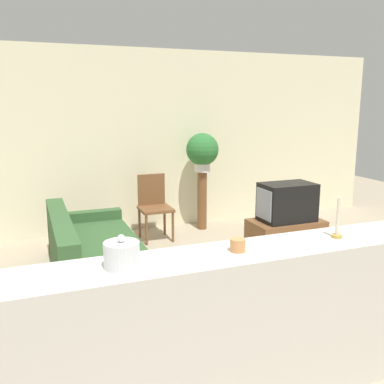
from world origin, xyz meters
TOP-DOWN VIEW (x-y plane):
  - ground_plane at (0.00, 0.00)m, footprint 14.00×14.00m
  - wall_back at (0.00, 3.43)m, footprint 9.00×0.06m
  - couch at (-0.59, 1.76)m, footprint 0.94×1.98m
  - tv_stand at (1.84, 1.63)m, footprint 0.93×0.53m
  - television at (1.83, 1.63)m, footprint 0.68×0.43m
  - wooden_chair at (0.44, 2.86)m, footprint 0.44×0.44m
  - plant_stand at (1.26, 3.04)m, footprint 0.14×0.14m
  - potted_plant at (1.26, 3.04)m, footprint 0.49×0.49m
  - foreground_counter at (0.00, -0.63)m, footprint 2.85×0.44m
  - decorative_bowl at (-0.75, -0.63)m, footprint 0.20×0.20m
  - candle_jar at (-0.03, -0.63)m, footprint 0.10×0.10m
  - candlestick at (0.72, -0.63)m, footprint 0.07×0.07m

SIDE VIEW (x-z plane):
  - ground_plane at x=0.00m, z-range 0.00..0.00m
  - tv_stand at x=1.84m, z-range 0.00..0.44m
  - couch at x=-0.59m, z-range -0.10..0.61m
  - plant_stand at x=1.26m, z-range 0.00..0.90m
  - foreground_counter at x=0.00m, z-range 0.00..1.02m
  - wooden_chair at x=0.44m, z-range 0.05..0.97m
  - television at x=1.83m, z-range 0.44..0.92m
  - candle_jar at x=-0.03m, z-range 1.02..1.10m
  - decorative_bowl at x=-0.75m, z-range 1.00..1.19m
  - candlestick at x=0.72m, z-range 0.97..1.25m
  - potted_plant at x=1.26m, z-range 0.93..1.51m
  - wall_back at x=0.00m, z-range 0.00..2.70m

